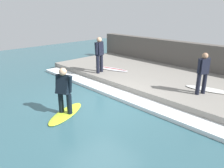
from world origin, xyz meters
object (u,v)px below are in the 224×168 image
Objects in this scene: surfboard_waiting_near at (111,69)px; surfer_waiting_far at (203,71)px; surfboard_waiting_far at (208,89)px; surfer_riding at (64,89)px; surfer_waiting_near at (99,53)px; surfboard_riding at (66,113)px.

surfer_waiting_far reaches higher than surfboard_waiting_near.
surfer_waiting_far reaches higher than surfboard_waiting_far.
surfer_waiting_far is (-0.03, -4.76, 0.83)m from surfboard_waiting_near.
surfboard_waiting_far is at bearing -83.26° from surfboard_waiting_near.
surfer_riding reaches higher than surfboard_waiting_far.
surfboard_waiting_far is (0.59, -0.03, -0.83)m from surfer_waiting_far.
surfer_waiting_far is at bearing -32.75° from surfer_riding.
surfboard_waiting_far is at bearing -74.00° from surfer_waiting_near.
surfboard_waiting_near is at bearing 1.98° from surfer_waiting_near.
surfer_riding is 5.42m from surfboard_waiting_far.
surfer_waiting_far is at bearing -80.72° from surfer_waiting_near.
surfer_waiting_far reaches higher than surfer_riding.
surfboard_waiting_near is (4.12, 2.12, -0.53)m from surfer_riding.
surfboard_waiting_near is (4.12, 2.12, 0.35)m from surfboard_riding.
surfer_waiting_near is at bearing 32.26° from surfer_riding.
surfboard_waiting_near is at bearing 27.27° from surfer_riding.
surfboard_waiting_far reaches higher than surfboard_riding.
surfer_riding is at bearing 0.00° from surfboard_riding.
surfboard_waiting_far is (1.37, -4.76, -0.93)m from surfer_waiting_near.
surfboard_waiting_near is (0.80, 0.03, -0.93)m from surfer_waiting_near.
surfer_waiting_far is (4.10, -2.63, 0.30)m from surfer_riding.
surfer_waiting_near is 1.12× the size of surfer_waiting_far.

